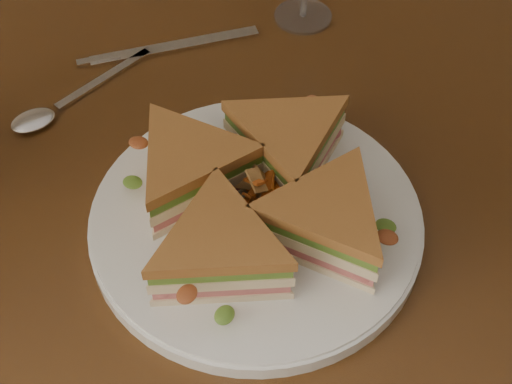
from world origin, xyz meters
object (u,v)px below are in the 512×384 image
(sandwich_wedges, at_px, (256,196))
(plate, at_px, (256,221))
(knife, at_px, (163,49))
(table, at_px, (228,212))
(spoon, at_px, (51,110))

(sandwich_wedges, bearing_deg, plate, 131.19)
(knife, bearing_deg, table, -81.45)
(table, xyz_separation_m, plate, (-0.02, -0.10, 0.11))
(table, distance_m, sandwich_wedges, 0.17)
(plate, xyz_separation_m, spoon, (-0.11, 0.24, -0.00))
(table, xyz_separation_m, knife, (0.02, 0.18, 0.10))
(plate, height_order, sandwich_wedges, sandwich_wedges)
(table, distance_m, knife, 0.21)
(plate, bearing_deg, knife, 81.05)
(spoon, bearing_deg, sandwich_wedges, -81.42)
(table, bearing_deg, spoon, 131.02)
(table, height_order, plate, plate)
(knife, bearing_deg, spoon, -153.31)
(table, bearing_deg, plate, -103.19)
(plate, distance_m, sandwich_wedges, 0.04)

